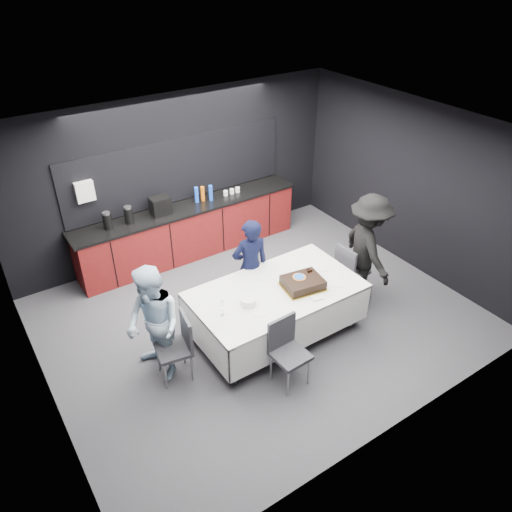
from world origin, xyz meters
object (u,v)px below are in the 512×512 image
Objects in this scene: person_right at (368,248)px; plate_stack at (248,301)px; chair_left at (179,343)px; chair_right at (349,268)px; champagne_flute at (222,305)px; person_center at (250,267)px; person_left at (154,325)px; cake_assembly at (303,283)px; chair_near at (287,347)px; party_table at (276,297)px.

plate_stack is at bearing 106.58° from person_right.
chair_left is (-0.98, 0.09, -0.30)m from plate_stack.
chair_right is 0.42m from person_right.
chair_right is (2.34, 0.16, -0.40)m from champagne_flute.
plate_stack is 1.03m from chair_left.
person_right reaches higher than chair_left.
person_center is at bearing 55.07° from plate_stack.
champagne_flute is at bearing -9.29° from chair_left.
person_center is (0.52, 0.74, -0.06)m from plate_stack.
chair_right is 3.17m from person_left.
chair_right is at bearing 1.21° from chair_left.
person_left is (-2.04, 0.36, -0.04)m from cake_assembly.
cake_assembly is 0.67× the size of chair_near.
chair_near is (-0.40, -0.78, -0.11)m from party_table.
champagne_flute is 0.72m from chair_left.
person_left is at bearing 101.48° from person_right.
party_table is 1.46m from chair_right.
person_center is 0.95× the size of person_left.
person_left is 0.93× the size of person_right.
chair_right is at bearing 78.98° from person_left.
person_right reaches higher than party_table.
cake_assembly reaches higher than chair_near.
cake_assembly reaches higher than chair_left.
cake_assembly is at bearing -4.10° from champagne_flute.
plate_stack is 1.24m from person_left.
chair_right is (1.95, 0.16, -0.30)m from plate_stack.
person_left is (-3.16, 0.12, 0.27)m from chair_right.
champagne_flute is at bearing -175.56° from party_table.
plate_stack is (-0.50, -0.07, 0.19)m from party_table.
person_center reaches higher than cake_assembly.
chair_left is (-1.81, 0.18, -0.31)m from cake_assembly.
person_left is (-1.72, -0.47, 0.04)m from person_center.
chair_right reaches higher than plate_stack.
cake_assembly is 1.19m from chair_right.
chair_near is 2.24m from person_right.
person_left is at bearing 173.07° from party_table.
person_center is (0.41, 1.45, 0.23)m from chair_near.
person_right is (1.68, -0.01, 0.23)m from party_table.
person_right reaches higher than champagne_flute.
champagne_flute is (-0.89, -0.07, 0.30)m from party_table.
chair_left is (-0.59, 0.10, -0.40)m from champagne_flute.
cake_assembly is at bearing 121.61° from person_center.
cake_assembly is 0.67× the size of chair_right.
plate_stack is 0.23× the size of chair_right.
plate_stack is 0.78m from chair_near.
chair_left is 0.57× the size of person_left.
chair_left is 1.00× the size of chair_near.
person_center is at bearing 157.85° from chair_right.
plate_stack is 1.98m from chair_right.
person_right is (2.08, 0.77, 0.33)m from chair_near.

